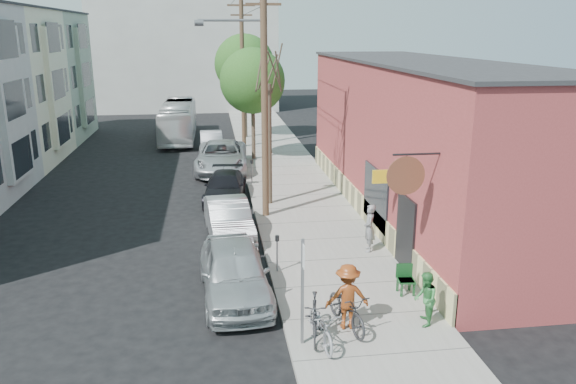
{
  "coord_description": "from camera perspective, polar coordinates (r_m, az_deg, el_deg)",
  "views": [
    {
      "loc": [
        0.29,
        -17.63,
        7.74
      ],
      "look_at": [
        3.24,
        3.91,
        1.5
      ],
      "focal_mm": 35.0,
      "sensor_mm": 36.0,
      "label": 1
    }
  ],
  "objects": [
    {
      "name": "cyclist",
      "position": [
        15.04,
        6.05,
        -10.51
      ],
      "size": [
        1.17,
        0.69,
        1.79
      ],
      "primitive_type": "imported",
      "rotation": [
        0.0,
        0.0,
        3.12
      ],
      "color": "maroon",
      "rests_on": "sidewalk"
    },
    {
      "name": "utility_pole_near",
      "position": [
        23.01,
        -2.56,
        10.18
      ],
      "size": [
        3.57,
        0.28,
        10.0
      ],
      "color": "#503A28",
      "rests_on": "sidewalk"
    },
    {
      "name": "car_2",
      "position": [
        26.64,
        -6.42,
        0.49
      ],
      "size": [
        2.29,
        4.67,
        1.31
      ],
      "primitive_type": "imported",
      "rotation": [
        0.0,
        0.0,
        -0.1
      ],
      "color": "black",
      "rests_on": "ground"
    },
    {
      "name": "parking_meter_near",
      "position": [
        18.3,
        -1.1,
        -5.65
      ],
      "size": [
        0.14,
        0.14,
        1.24
      ],
      "color": "slate",
      "rests_on": "sidewalk"
    },
    {
      "name": "bus",
      "position": [
        42.54,
        -11.09,
        7.12
      ],
      "size": [
        2.36,
        9.92,
        2.76
      ],
      "primitive_type": "imported",
      "rotation": [
        0.0,
        0.0,
        -0.0
      ],
      "color": "white",
      "rests_on": "ground"
    },
    {
      "name": "patio_chair_b",
      "position": [
        17.3,
        11.97,
        -8.77
      ],
      "size": [
        0.55,
        0.55,
        0.88
      ],
      "primitive_type": null,
      "rotation": [
        0.0,
        0.0,
        -0.1
      ],
      "color": "#113D1A",
      "rests_on": "sidewalk"
    },
    {
      "name": "tree_leafy_mid",
      "position": [
        34.17,
        -3.63,
        11.2
      ],
      "size": [
        3.91,
        3.91,
        6.71
      ],
      "color": "#44392C",
      "rests_on": "sidewalk"
    },
    {
      "name": "car_4",
      "position": [
        37.77,
        -7.79,
        5.08
      ],
      "size": [
        1.58,
        4.13,
        1.35
      ],
      "primitive_type": "imported",
      "rotation": [
        0.0,
        0.0,
        0.04
      ],
      "color": "#ADADB5",
      "rests_on": "ground"
    },
    {
      "name": "patron_grey",
      "position": [
        20.16,
        8.26,
        -3.65
      ],
      "size": [
        0.53,
        0.7,
        1.72
      ],
      "primitive_type": "imported",
      "rotation": [
        0.0,
        0.0,
        -1.76
      ],
      "color": "slate",
      "rests_on": "sidewalk"
    },
    {
      "name": "parked_bike_a",
      "position": [
        14.69,
        2.72,
        -12.62
      ],
      "size": [
        0.83,
        1.9,
        1.11
      ],
      "primitive_type": "imported",
      "rotation": [
        0.0,
        0.0,
        -0.17
      ],
      "color": "black",
      "rests_on": "sidewalk"
    },
    {
      "name": "utility_pole_far",
      "position": [
        38.1,
        -4.64,
        12.35
      ],
      "size": [
        1.8,
        0.28,
        10.0
      ],
      "color": "#503A28",
      "rests_on": "sidewalk"
    },
    {
      "name": "end_cap_building",
      "position": [
        59.7,
        -10.31,
        14.09
      ],
      "size": [
        18.0,
        8.0,
        12.0
      ],
      "primitive_type": "cube",
      "color": "#B1B2AC",
      "rests_on": "ground"
    },
    {
      "name": "car_3",
      "position": [
        32.24,
        -6.76,
        3.57
      ],
      "size": [
        3.17,
        6.28,
        1.7
      ],
      "primitive_type": "imported",
      "rotation": [
        0.0,
        0.0,
        -0.06
      ],
      "color": "#AFB3B7",
      "rests_on": "ground"
    },
    {
      "name": "tree_bare",
      "position": [
        25.14,
        -1.93,
        4.78
      ],
      "size": [
        0.24,
        0.24,
        5.39
      ],
      "color": "#44392C",
      "rests_on": "sidewalk"
    },
    {
      "name": "cafe_building",
      "position": [
        24.64,
        13.07,
        5.22
      ],
      "size": [
        6.6,
        20.2,
        6.61
      ],
      "color": "#943737",
      "rests_on": "ground"
    },
    {
      "name": "ground",
      "position": [
        19.25,
        -8.07,
        -7.86
      ],
      "size": [
        120.0,
        120.0,
        0.0
      ],
      "primitive_type": "plane",
      "color": "black"
    },
    {
      "name": "patio_chair_a",
      "position": [
        17.31,
        11.84,
        -8.74
      ],
      "size": [
        0.54,
        0.54,
        0.88
      ],
      "primitive_type": null,
      "rotation": [
        0.0,
        0.0,
        -0.08
      ],
      "color": "#113D1A",
      "rests_on": "sidewalk"
    },
    {
      "name": "sidewalk",
      "position": [
        29.9,
        0.07,
        1.16
      ],
      "size": [
        4.5,
        58.0,
        0.15
      ],
      "primitive_type": "cube",
      "color": "gray",
      "rests_on": "ground"
    },
    {
      "name": "car_1",
      "position": [
        21.84,
        -6.05,
        -2.77
      ],
      "size": [
        1.97,
        4.61,
        1.48
      ],
      "primitive_type": "imported",
      "rotation": [
        0.0,
        0.0,
        0.09
      ],
      "color": "#A2A6A9",
      "rests_on": "ground"
    },
    {
      "name": "car_0",
      "position": [
        16.98,
        -5.45,
        -8.07
      ],
      "size": [
        2.23,
        4.97,
        1.66
      ],
      "primitive_type": "imported",
      "rotation": [
        0.0,
        0.0,
        0.06
      ],
      "color": "#B3B8BB",
      "rests_on": "ground"
    },
    {
      "name": "cyclist_bike",
      "position": [
        15.21,
        6.01,
        -11.73
      ],
      "size": [
        1.15,
        2.13,
        1.06
      ],
      "primitive_type": "imported",
      "rotation": [
        0.0,
        0.0,
        0.23
      ],
      "color": "black",
      "rests_on": "sidewalk"
    },
    {
      "name": "patron_green",
      "position": [
        15.59,
        13.78,
        -10.51
      ],
      "size": [
        0.75,
        0.86,
        1.49
      ],
      "primitive_type": "imported",
      "rotation": [
        0.0,
        0.0,
        -1.87
      ],
      "color": "#33813E",
      "rests_on": "sidewalk"
    },
    {
      "name": "parked_bike_b",
      "position": [
        14.46,
        3.39,
        -13.41
      ],
      "size": [
        0.85,
        1.92,
        0.98
      ],
      "primitive_type": "imported",
      "rotation": [
        0.0,
        0.0,
        0.11
      ],
      "color": "gray",
      "rests_on": "sidewalk"
    },
    {
      "name": "sign_post",
      "position": [
        13.91,
        1.48,
        -9.11
      ],
      "size": [
        0.07,
        0.45,
        2.8
      ],
      "color": "slate",
      "rests_on": "sidewalk"
    },
    {
      "name": "parking_meter_far",
      "position": [
        28.93,
        -3.7,
        2.47
      ],
      "size": [
        0.14,
        0.14,
        1.24
      ],
      "color": "slate",
      "rests_on": "sidewalk"
    },
    {
      "name": "tree_leafy_far",
      "position": [
        41.67,
        -4.45,
        12.8
      ],
      "size": [
        4.32,
        4.32,
        7.46
      ],
      "color": "#44392C",
      "rests_on": "sidewalk"
    }
  ]
}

